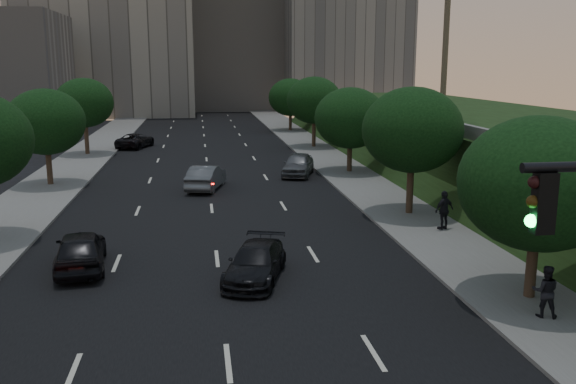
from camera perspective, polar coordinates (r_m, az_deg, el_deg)
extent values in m
cube|color=black|center=(40.78, -7.39, 0.70)|extent=(16.00, 140.00, 0.02)
cube|color=slate|center=(42.18, 6.67, 1.18)|extent=(4.50, 140.00, 0.15)
cube|color=slate|center=(41.89, -21.55, 0.35)|extent=(4.50, 140.00, 0.15)
cube|color=black|center=(44.61, 22.18, 3.47)|extent=(18.00, 90.00, 4.00)
cube|color=slate|center=(40.70, 12.00, 6.70)|extent=(0.35, 90.00, 0.70)
cube|color=gray|center=(103.23, -16.46, 15.92)|extent=(26.00, 20.00, 32.00)
cube|color=#A6A098|center=(112.34, -5.17, 14.43)|extent=(22.00, 18.00, 26.00)
cube|color=gray|center=(109.32, 4.88, 17.14)|extent=(20.00, 22.00, 36.00)
cylinder|color=#38281C|center=(22.01, 21.87, -5.90)|extent=(0.36, 0.36, 2.86)
ellipsoid|color=black|center=(21.40, 22.40, 0.76)|extent=(5.20, 5.20, 4.42)
cylinder|color=#38281C|center=(32.54, 11.35, 0.60)|extent=(0.36, 0.36, 3.21)
ellipsoid|color=black|center=(32.11, 11.56, 5.72)|extent=(5.20, 5.20, 4.42)
cylinder|color=#38281C|center=(44.84, 5.78, 3.59)|extent=(0.36, 0.36, 2.86)
ellipsoid|color=black|center=(44.54, 5.85, 6.90)|extent=(5.20, 5.20, 4.42)
cylinder|color=#38281C|center=(58.39, 2.43, 5.72)|extent=(0.36, 0.36, 3.21)
ellipsoid|color=black|center=(58.15, 2.46, 8.58)|extent=(5.20, 5.20, 4.42)
cylinder|color=#38281C|center=(73.12, 0.22, 6.82)|extent=(0.36, 0.36, 2.86)
ellipsoid|color=black|center=(72.94, 0.22, 8.86)|extent=(5.20, 5.20, 4.42)
cylinder|color=#38281C|center=(42.63, -21.46, 2.49)|extent=(0.36, 0.36, 2.99)
ellipsoid|color=black|center=(42.31, -21.74, 6.12)|extent=(5.00, 5.00, 4.25)
cylinder|color=#38281C|center=(56.21, -18.34, 4.92)|extent=(0.36, 0.36, 3.26)
ellipsoid|color=black|center=(55.97, -18.54, 7.92)|extent=(5.00, 5.00, 4.25)
cylinder|color=#4C4233|center=(43.46, 14.68, 16.00)|extent=(0.40, 0.40, 14.50)
cube|color=black|center=(10.02, 22.82, -0.97)|extent=(0.32, 0.22, 0.95)
sphere|color=black|center=(9.86, 22.07, 0.86)|extent=(0.20, 0.20, 0.20)
sphere|color=#3F2B0A|center=(9.92, 21.94, -0.84)|extent=(0.20, 0.20, 0.20)
sphere|color=#19F24C|center=(9.98, 21.81, -2.52)|extent=(0.20, 0.20, 0.20)
imported|color=black|center=(25.02, -18.84, -5.14)|extent=(2.35, 4.75, 1.56)
imported|color=#4F5356|center=(39.12, -7.68, 1.38)|extent=(2.77, 5.02, 1.57)
imported|color=black|center=(60.21, -14.09, 4.69)|extent=(3.72, 5.50, 1.40)
imported|color=black|center=(22.65, -3.07, -6.62)|extent=(3.05, 4.80, 1.30)
imported|color=#54575A|center=(43.62, 0.96, 2.60)|extent=(3.26, 5.13, 1.63)
imported|color=black|center=(20.58, 22.94, -8.54)|extent=(0.98, 0.89, 1.65)
imported|color=black|center=(29.68, 14.41, -1.65)|extent=(1.18, 0.83, 1.86)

